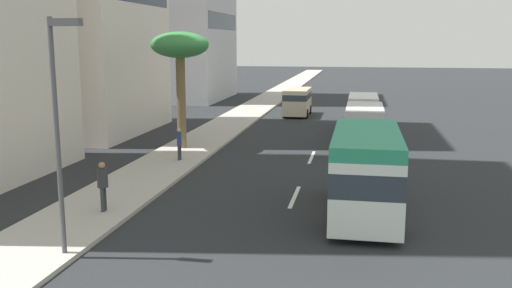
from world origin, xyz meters
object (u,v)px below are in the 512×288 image
object	(u,v)px
van_second	(364,125)
pedestrian_by_tree	(179,143)
street_lamp	(59,111)
minibus_lead	(366,169)
pedestrian_mid_block	(183,132)
pedestrian_near_lamp	(103,184)
van_fourth	(297,100)
van_third	(363,110)
palm_tree	(180,50)

from	to	relation	value
van_second	pedestrian_by_tree	size ratio (longest dim) A/B	3.21
street_lamp	pedestrian_by_tree	bearing A→B (deg)	3.91
minibus_lead	pedestrian_mid_block	bearing A→B (deg)	43.55
pedestrian_near_lamp	pedestrian_mid_block	size ratio (longest dim) A/B	1.16
van_fourth	pedestrian_by_tree	xyz separation A→B (m)	(-19.30, 3.87, -0.24)
van_second	van_fourth	xyz separation A→B (m)	(14.16, 5.38, -0.15)
van_second	pedestrian_near_lamp	xyz separation A→B (m)	(-13.98, 9.15, -0.29)
van_second	van_third	size ratio (longest dim) A/B	1.04
pedestrian_near_lamp	pedestrian_by_tree	bearing A→B (deg)	-134.72
palm_tree	pedestrian_mid_block	bearing A→B (deg)	6.98
van_fourth	street_lamp	bearing A→B (deg)	-5.34
van_third	street_lamp	distance (m)	26.65
van_fourth	pedestrian_near_lamp	distance (m)	28.40
pedestrian_near_lamp	street_lamp	distance (m)	5.06
minibus_lead	van_fourth	world-z (taller)	minibus_lead
pedestrian_near_lamp	pedestrian_mid_block	xyz separation A→B (m)	(12.51, 1.07, -0.16)
pedestrian_mid_block	palm_tree	xyz separation A→B (m)	(-0.38, -0.05, 4.67)
van_second	minibus_lead	bearing A→B (deg)	-180.00
pedestrian_mid_block	pedestrian_by_tree	size ratio (longest dim) A/B	0.95
palm_tree	van_fourth	bearing A→B (deg)	-16.67
van_second	pedestrian_mid_block	distance (m)	10.34
van_fourth	street_lamp	world-z (taller)	street_lamp
van_second	palm_tree	world-z (taller)	palm_tree
minibus_lead	pedestrian_mid_block	distance (m)	14.86
van_third	street_lamp	size ratio (longest dim) A/B	0.76
palm_tree	minibus_lead	bearing A→B (deg)	-135.56
van_second	van_fourth	distance (m)	15.15
pedestrian_by_tree	pedestrian_mid_block	bearing A→B (deg)	-1.55
pedestrian_by_tree	palm_tree	distance (m)	5.74
pedestrian_near_lamp	van_second	bearing A→B (deg)	-168.55
pedestrian_near_lamp	palm_tree	size ratio (longest dim) A/B	0.28
van_second	van_fourth	size ratio (longest dim) A/B	1.12
van_third	pedestrian_near_lamp	world-z (taller)	van_third
minibus_lead	van_second	size ratio (longest dim) A/B	1.28
minibus_lead	pedestrian_near_lamp	world-z (taller)	minibus_lead
minibus_lead	van_third	world-z (taller)	minibus_lead
pedestrian_mid_block	palm_tree	bearing A→B (deg)	5.41
pedestrian_by_tree	street_lamp	bearing A→B (deg)	167.47
van_second	pedestrian_near_lamp	size ratio (longest dim) A/B	2.93
pedestrian_mid_block	minibus_lead	bearing A→B (deg)	41.98
van_second	pedestrian_by_tree	xyz separation A→B (m)	(-5.14, 9.25, -0.39)
minibus_lead	palm_tree	size ratio (longest dim) A/B	1.03
pedestrian_mid_block	pedestrian_by_tree	bearing A→B (deg)	13.32
van_fourth	van_third	bearing A→B (deg)	37.65
pedestrian_mid_block	pedestrian_by_tree	xyz separation A→B (m)	(-3.67, -0.97, 0.05)
minibus_lead	van_fourth	xyz separation A→B (m)	(26.39, 5.38, -0.38)
pedestrian_near_lamp	palm_tree	xyz separation A→B (m)	(12.14, 1.02, 4.51)
pedestrian_near_lamp	pedestrian_by_tree	world-z (taller)	pedestrian_near_lamp
van_third	pedestrian_mid_block	world-z (taller)	van_third
pedestrian_near_lamp	pedestrian_by_tree	size ratio (longest dim) A/B	1.10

